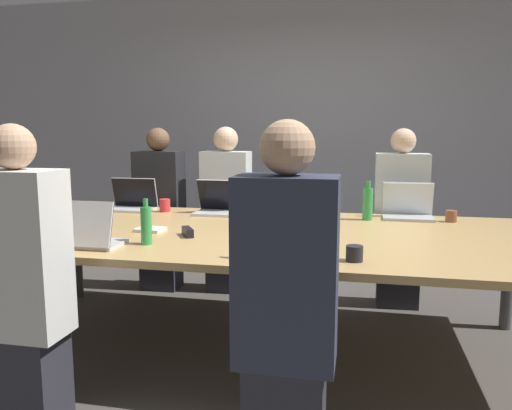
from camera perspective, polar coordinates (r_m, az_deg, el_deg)
ground_plane at (r=3.36m, az=-0.03°, el=-15.80°), size 24.00×24.00×0.00m
curtain_wall at (r=5.30m, az=5.11°, el=8.63°), size 12.00×0.06×2.80m
conference_table at (r=3.13m, az=-0.03°, el=-3.83°), size 3.68×1.66×0.76m
laptop_far_midleft at (r=3.78m, az=-4.45°, el=0.12°), size 0.32×0.26×0.26m
person_far_midleft at (r=4.29m, az=-3.40°, el=-0.85°), size 0.40×0.24×1.42m
cup_far_midleft at (r=3.73m, az=-0.63°, el=-0.49°), size 0.09×0.09×0.08m
laptop_near_midright at (r=2.42m, az=4.49°, el=-4.50°), size 0.37×0.27×0.27m
person_near_midright at (r=2.02m, az=3.43°, el=-11.38°), size 0.40×0.24×1.42m
cup_near_midright at (r=2.45m, az=11.19°, el=-5.46°), size 0.08×0.08×0.08m
laptop_far_left at (r=4.07m, az=-13.95°, el=0.46°), size 0.37×0.25×0.25m
person_far_left at (r=4.42m, az=-10.92°, el=-0.79°), size 0.40×0.24×1.41m
cup_far_left at (r=3.93m, az=-10.37°, el=-0.04°), size 0.08×0.08×0.10m
laptop_near_left at (r=2.82m, az=-18.46°, el=-3.15°), size 0.31×0.25×0.26m
person_near_left at (r=2.54m, az=-25.21°, el=-8.27°), size 0.40×0.24×1.41m
bottle_near_left at (r=2.81m, az=-12.44°, el=-2.22°), size 0.06×0.06×0.25m
laptop_far_right at (r=3.74m, az=16.95°, el=-0.32°), size 0.36×0.25×0.25m
person_far_right at (r=4.07m, az=16.12°, el=-1.83°), size 0.40×0.24×1.40m
cup_far_right at (r=3.69m, az=21.41°, el=-1.20°), size 0.07×0.07×0.08m
bottle_far_right at (r=3.58m, az=12.64°, el=0.20°), size 0.07×0.07×0.28m
stapler at (r=3.00m, az=-7.82°, el=-3.06°), size 0.12×0.15×0.05m
notebook at (r=3.19m, az=-12.00°, el=-2.75°), size 0.18×0.15×0.02m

